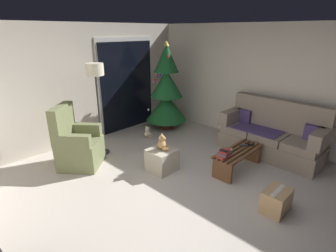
{
  "coord_description": "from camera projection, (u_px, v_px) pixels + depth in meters",
  "views": [
    {
      "loc": [
        -2.55,
        -2.14,
        2.35
      ],
      "look_at": [
        0.4,
        0.7,
        0.85
      ],
      "focal_mm": 28.14,
      "sensor_mm": 36.0,
      "label": 1
    }
  ],
  "objects": [
    {
      "name": "teddy_bear_honey",
      "position": [
        162.0,
        143.0,
        4.52
      ],
      "size": [
        0.21,
        0.21,
        0.29
      ],
      "color": "tan",
      "rests_on": "ottoman"
    },
    {
      "name": "remote_graphite",
      "position": [
        244.0,
        145.0,
        4.76
      ],
      "size": [
        0.15,
        0.13,
        0.02
      ],
      "primitive_type": "cube",
      "rotation": [
        0.0,
        0.0,
        0.87
      ],
      "color": "#333338",
      "rests_on": "coffee_table"
    },
    {
      "name": "ottoman",
      "position": [
        162.0,
        160.0,
        4.63
      ],
      "size": [
        0.44,
        0.44,
        0.4
      ],
      "primitive_type": "cube",
      "color": "#B2A893",
      "rests_on": "ground"
    },
    {
      "name": "wall_back",
      "position": [
        73.0,
        86.0,
        5.49
      ],
      "size": [
        5.72,
        0.12,
        2.5
      ],
      "primitive_type": "cube",
      "color": "beige",
      "rests_on": "ground"
    },
    {
      "name": "christmas_tree",
      "position": [
        166.0,
        92.0,
        6.4
      ],
      "size": [
        1.0,
        1.0,
        2.12
      ],
      "color": "#4C1E19",
      "rests_on": "ground"
    },
    {
      "name": "couch",
      "position": [
        272.0,
        135.0,
        5.17
      ],
      "size": [
        0.82,
        1.96,
        1.08
      ],
      "color": "gray",
      "rests_on": "ground"
    },
    {
      "name": "patio_door_glass",
      "position": [
        128.0,
        87.0,
        6.41
      ],
      "size": [
        1.5,
        0.02,
        2.1
      ],
      "primitive_type": "cube",
      "color": "black",
      "rests_on": "ground"
    },
    {
      "name": "coffee_table",
      "position": [
        238.0,
        157.0,
        4.62
      ],
      "size": [
        1.1,
        0.4,
        0.38
      ],
      "color": "brown",
      "rests_on": "ground"
    },
    {
      "name": "cardboard_box_taped_mid_floor",
      "position": [
        276.0,
        201.0,
        3.59
      ],
      "size": [
        0.42,
        0.3,
        0.32
      ],
      "color": "tan",
      "rests_on": "ground"
    },
    {
      "name": "ground_plane",
      "position": [
        183.0,
        197.0,
        3.93
      ],
      "size": [
        7.0,
        7.0,
        0.0
      ],
      "primitive_type": "plane",
      "color": "#BCB2A8"
    },
    {
      "name": "armchair",
      "position": [
        77.0,
        145.0,
        4.73
      ],
      "size": [
        0.96,
        0.97,
        1.13
      ],
      "color": "olive",
      "rests_on": "ground"
    },
    {
      "name": "wall_right",
      "position": [
        275.0,
        86.0,
        5.43
      ],
      "size": [
        0.12,
        6.0,
        2.5
      ],
      "primitive_type": "cube",
      "color": "beige",
      "rests_on": "ground"
    },
    {
      "name": "patio_door_frame",
      "position": [
        127.0,
        84.0,
        6.4
      ],
      "size": [
        1.6,
        0.02,
        2.2
      ],
      "primitive_type": "cube",
      "color": "silver",
      "rests_on": "ground"
    },
    {
      "name": "remote_black",
      "position": [
        250.0,
        145.0,
        4.79
      ],
      "size": [
        0.07,
        0.16,
        0.02
      ],
      "primitive_type": "cube",
      "rotation": [
        0.0,
        0.0,
        3.28
      ],
      "color": "black",
      "rests_on": "coffee_table"
    },
    {
      "name": "floor_lamp",
      "position": [
        96.0,
        79.0,
        4.84
      ],
      "size": [
        0.32,
        0.32,
        1.78
      ],
      "color": "#2D2D30",
      "rests_on": "ground"
    },
    {
      "name": "book_stack",
      "position": [
        224.0,
        154.0,
        4.34
      ],
      "size": [
        0.28,
        0.21,
        0.11
      ],
      "color": "#A32D28",
      "rests_on": "coffee_table"
    },
    {
      "name": "cell_phone",
      "position": [
        224.0,
        151.0,
        4.31
      ],
      "size": [
        0.08,
        0.15,
        0.01
      ],
      "primitive_type": "cube",
      "rotation": [
        0.0,
        0.0,
        0.1
      ],
      "color": "black",
      "rests_on": "book_stack"
    },
    {
      "name": "remote_silver",
      "position": [
        230.0,
        150.0,
        4.55
      ],
      "size": [
        0.16,
        0.09,
        0.02
      ],
      "primitive_type": "cube",
      "rotation": [
        0.0,
        0.0,
        5.03
      ],
      "color": "#ADADB2",
      "rests_on": "coffee_table"
    },
    {
      "name": "teddy_bear_cream_by_tree",
      "position": [
        148.0,
        133.0,
        6.05
      ],
      "size": [
        0.2,
        0.2,
        0.29
      ],
      "color": "beige",
      "rests_on": "ground"
    }
  ]
}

